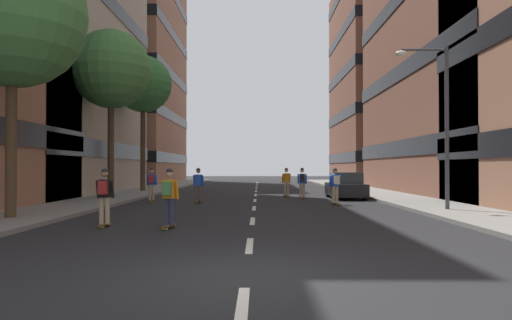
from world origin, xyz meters
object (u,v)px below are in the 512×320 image
(parked_car_near, at_px, (345,186))
(street_tree_far, at_px, (111,70))
(skater_4, at_px, (169,194))
(skater_3, at_px, (302,181))
(skater_6, at_px, (104,193))
(skater_0, at_px, (152,182))
(street_tree_mid, at_px, (143,85))
(street_tree_near, at_px, (12,15))
(skater_1, at_px, (198,184))
(streetlamp_right, at_px, (438,109))
(skater_5, at_px, (286,181))
(skater_2, at_px, (335,184))

(parked_car_near, height_order, street_tree_far, street_tree_far)
(parked_car_near, xyz_separation_m, skater_4, (-7.67, -13.56, 0.32))
(skater_3, height_order, skater_6, same)
(skater_0, relative_size, skater_6, 1.00)
(street_tree_far, distance_m, skater_0, 6.98)
(skater_4, bearing_deg, street_tree_mid, 105.81)
(street_tree_near, relative_size, skater_4, 5.21)
(skater_1, bearing_deg, street_tree_mid, 117.82)
(parked_car_near, distance_m, streetlamp_right, 9.42)
(streetlamp_right, relative_size, skater_4, 3.65)
(street_tree_far, distance_m, streetlamp_right, 17.50)
(skater_1, bearing_deg, street_tree_far, 154.07)
(street_tree_mid, bearing_deg, streetlamp_right, -43.87)
(street_tree_mid, distance_m, skater_5, 13.03)
(streetlamp_right, xyz_separation_m, skater_2, (-3.49, 3.86, -3.12))
(street_tree_mid, xyz_separation_m, skater_2, (11.99, -11.02, -6.72))
(streetlamp_right, distance_m, skater_3, 10.08)
(skater_4, height_order, skater_5, same)
(streetlamp_right, bearing_deg, skater_0, 155.05)
(parked_car_near, xyz_separation_m, street_tree_near, (-13.32, -11.73, 6.23))
(street_tree_mid, height_order, skater_2, street_tree_mid)
(skater_0, height_order, skater_4, same)
(parked_car_near, relative_size, skater_3, 2.47)
(skater_1, bearing_deg, skater_4, -87.64)
(skater_5, bearing_deg, street_tree_near, -127.19)
(skater_2, xyz_separation_m, skater_4, (-6.34, -8.93, 0.00))
(skater_0, distance_m, skater_3, 8.51)
(parked_car_near, height_order, skater_4, skater_4)
(street_tree_mid, height_order, skater_1, street_tree_mid)
(parked_car_near, xyz_separation_m, skater_1, (-8.09, -3.53, 0.29))
(street_tree_mid, bearing_deg, skater_6, -79.55)
(parked_car_near, height_order, street_tree_mid, street_tree_mid)
(skater_1, relative_size, skater_2, 1.00)
(streetlamp_right, xyz_separation_m, skater_4, (-9.83, -5.06, -3.12))
(street_tree_far, distance_m, skater_2, 14.02)
(skater_3, bearing_deg, street_tree_mid, 148.87)
(parked_car_near, height_order, skater_6, skater_6)
(street_tree_near, relative_size, skater_3, 5.21)
(street_tree_far, xyz_separation_m, skater_6, (3.61, -12.18, -6.28))
(skater_4, relative_size, skater_6, 1.00)
(street_tree_far, bearing_deg, street_tree_near, -90.00)
(street_tree_near, height_order, skater_1, street_tree_near)
(street_tree_mid, bearing_deg, skater_2, -42.58)
(skater_6, bearing_deg, skater_2, 45.51)
(skater_2, relative_size, skater_3, 1.00)
(skater_4, height_order, skater_6, same)
(skater_2, bearing_deg, streetlamp_right, -47.89)
(street_tree_mid, bearing_deg, street_tree_far, -90.00)
(skater_0, distance_m, skater_6, 10.69)
(parked_car_near, relative_size, skater_5, 2.47)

